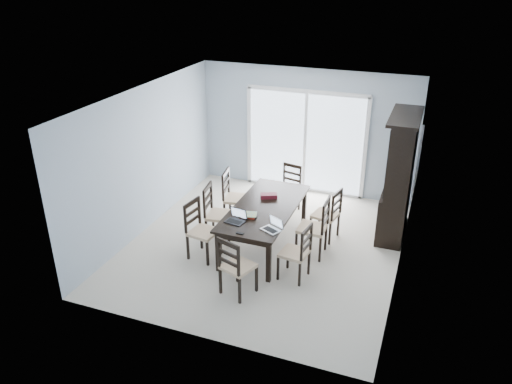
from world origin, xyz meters
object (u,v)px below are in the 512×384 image
at_px(chair_right_mid, 318,222).
at_px(chair_end_near, 234,261).
at_px(chair_right_far, 331,209).
at_px(cell_phone, 240,233).
at_px(chair_end_far, 289,183).
at_px(chair_right_near, 300,247).
at_px(china_hutch, 399,178).
at_px(chair_left_near, 198,223).
at_px(laptop_silver, 271,228).
at_px(dining_table, 265,210).
at_px(hot_tub, 308,151).
at_px(game_box, 269,196).
at_px(chair_left_far, 232,191).
at_px(chair_left_mid, 214,207).
at_px(laptop_dark, 235,219).

relative_size(chair_right_mid, chair_end_near, 1.07).
relative_size(chair_right_far, cell_phone, 9.28).
xyz_separation_m(chair_right_far, chair_end_far, (-1.01, 0.86, -0.01)).
bearing_deg(chair_right_far, chair_right_near, -175.80).
distance_m(china_hutch, cell_phone, 3.07).
height_order(chair_left_near, chair_right_near, chair_left_near).
height_order(chair_right_far, laptop_silver, chair_right_far).
bearing_deg(china_hutch, chair_left_near, -146.43).
bearing_deg(chair_right_far, cell_phone, 157.97).
xyz_separation_m(dining_table, hot_tub, (-0.22, 3.58, -0.20)).
relative_size(china_hutch, game_box, 7.71).
height_order(chair_end_far, laptop_silver, chair_end_far).
bearing_deg(dining_table, chair_right_near, -42.36).
bearing_deg(game_box, chair_left_far, 161.43).
height_order(chair_left_near, chair_left_mid, chair_left_mid).
xyz_separation_m(dining_table, laptop_dark, (-0.26, -0.69, 0.13)).
bearing_deg(chair_end_near, hot_tub, 112.17).
relative_size(china_hutch, chair_right_mid, 1.85).
height_order(chair_right_far, chair_end_far, chair_right_far).
xyz_separation_m(chair_left_near, chair_end_far, (0.89, 2.17, -0.04)).
height_order(chair_right_mid, chair_end_near, chair_right_mid).
bearing_deg(cell_phone, dining_table, 90.75).
relative_size(china_hutch, chair_right_far, 2.01).
bearing_deg(chair_right_near, chair_right_mid, 0.98).
bearing_deg(china_hutch, dining_table, -148.29).
bearing_deg(laptop_silver, hot_tub, 124.57).
distance_m(chair_right_mid, laptop_dark, 1.39).
xyz_separation_m(chair_right_far, chair_end_near, (-0.93, -2.12, 0.01)).
distance_m(chair_right_near, hot_tub, 4.47).
height_order(chair_left_mid, game_box, chair_left_mid).
distance_m(chair_left_mid, cell_phone, 1.23).
bearing_deg(chair_end_far, game_box, 101.30).
bearing_deg(laptop_dark, chair_left_mid, 146.92).
xyz_separation_m(china_hutch, cell_phone, (-2.07, -2.25, -0.32)).
bearing_deg(chair_right_mid, chair_left_far, 71.35).
height_order(chair_left_far, cell_phone, chair_left_far).
relative_size(dining_table, laptop_dark, 6.76).
bearing_deg(cell_phone, laptop_dark, 128.02).
distance_m(chair_left_far, cell_phone, 1.82).
xyz_separation_m(dining_table, chair_end_far, (-0.02, 1.47, -0.11)).
height_order(chair_left_mid, hot_tub, chair_left_mid).
relative_size(china_hutch, chair_left_mid, 1.86).
bearing_deg(chair_left_mid, chair_end_far, 142.96).
height_order(chair_left_far, laptop_silver, chair_left_far).
height_order(chair_right_near, laptop_silver, chair_right_near).
bearing_deg(chair_end_near, chair_left_mid, 143.21).
bearing_deg(chair_right_mid, chair_left_near, 111.09).
height_order(chair_right_mid, cell_phone, chair_right_mid).
xyz_separation_m(laptop_dark, game_box, (0.21, 1.03, -0.01)).
bearing_deg(chair_left_near, china_hutch, 132.09).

